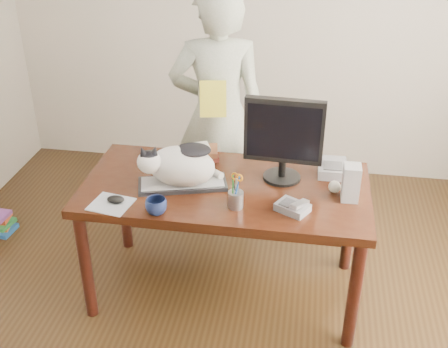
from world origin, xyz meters
TOP-DOWN VIEW (x-y plane):
  - room at (0.00, 0.00)m, footprint 4.50×4.50m
  - desk at (0.00, 0.68)m, footprint 1.60×0.80m
  - keyboard at (-0.23, 0.55)m, footprint 0.52×0.31m
  - cat at (-0.25, 0.55)m, footprint 0.47×0.33m
  - monitor at (0.30, 0.71)m, footprint 0.44×0.22m
  - pen_cup at (0.09, 0.39)m, footprint 0.11×0.11m
  - mousepad at (-0.57, 0.30)m, footprint 0.24×0.22m
  - mouse at (-0.55, 0.32)m, footprint 0.10×0.08m
  - coffee_mug at (-0.31, 0.26)m, footprint 0.15×0.15m
  - phone at (0.39, 0.40)m, footprint 0.20×0.18m
  - speaker at (0.68, 0.56)m, footprint 0.09×0.10m
  - baseball at (0.60, 0.62)m, footprint 0.07×0.07m
  - book_stack at (-0.21, 0.90)m, footprint 0.26×0.22m
  - calculator at (0.59, 0.84)m, footprint 0.16×0.22m
  - person at (-0.16, 1.29)m, footprint 0.70×0.52m
  - held_book at (-0.16, 1.12)m, footprint 0.18×0.13m

SIDE VIEW (x-z plane):
  - desk at x=0.00m, z-range 0.23..0.98m
  - mousepad at x=-0.57m, z-range 0.75..0.75m
  - keyboard at x=-0.23m, z-range 0.75..0.78m
  - mouse at x=-0.55m, z-range 0.75..0.79m
  - phone at x=0.39m, z-range 0.74..0.81m
  - calculator at x=0.59m, z-range 0.75..0.81m
  - baseball at x=0.60m, z-range 0.75..0.82m
  - book_stack at x=-0.21m, z-range 0.74..0.83m
  - coffee_mug at x=-0.31m, z-range 0.75..0.84m
  - pen_cup at x=0.09m, z-range 0.70..0.91m
  - speaker at x=0.68m, z-range 0.75..0.95m
  - person at x=-0.16m, z-range 0.00..1.73m
  - cat at x=-0.25m, z-range 0.75..1.02m
  - monitor at x=0.30m, z-range 0.78..1.27m
  - held_book at x=-0.16m, z-range 0.94..1.16m
  - room at x=0.00m, z-range -0.90..3.60m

